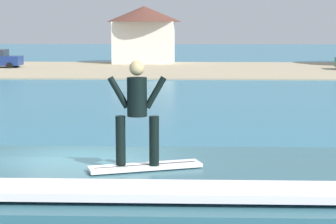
% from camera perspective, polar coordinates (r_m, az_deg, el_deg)
% --- Properties ---
extents(wave_crest, '(9.20, 4.59, 1.66)m').
position_cam_1_polar(wave_crest, '(10.13, -0.89, -9.89)').
color(wave_crest, '#33636F').
rests_on(wave_crest, ground_plane).
extents(surfboard, '(1.87, 0.96, 0.06)m').
position_cam_1_polar(surfboard, '(9.56, -2.21, -5.33)').
color(surfboard, white).
rests_on(surfboard, wave_crest).
extents(surfer, '(0.94, 0.32, 1.70)m').
position_cam_1_polar(surfer, '(9.36, -3.03, 0.44)').
color(surfer, black).
rests_on(surfer, surfboard).
extents(shoreline_bank, '(120.00, 21.60, 0.11)m').
position_cam_1_polar(shoreline_bank, '(55.17, -0.00, 4.20)').
color(shoreline_bank, tan).
rests_on(shoreline_bank, ground_plane).
extents(house_small_cottage, '(8.09, 8.09, 6.24)m').
position_cam_1_polar(house_small_cottage, '(64.07, -2.34, 7.91)').
color(house_small_cottage, silver).
rests_on(house_small_cottage, ground_plane).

